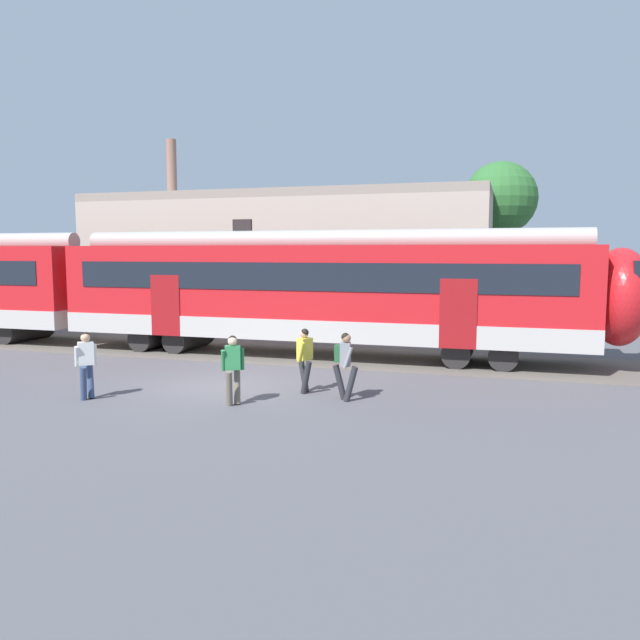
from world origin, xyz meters
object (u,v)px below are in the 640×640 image
object	(u,v)px
commuter_train	(104,287)
pedestrian_green	(233,364)
pedestrian_white	(86,361)
pedestrian_grey	(344,360)
pedestrian_yellow	(305,356)

from	to	relation	value
commuter_train	pedestrian_green	world-z (taller)	commuter_train
commuter_train	pedestrian_white	size ratio (longest dim) A/B	22.83
commuter_train	pedestrian_white	distance (m)	9.39
pedestrian_white	pedestrian_green	bearing A→B (deg)	8.30
pedestrian_grey	pedestrian_yellow	bearing A→B (deg)	157.05
pedestrian_white	pedestrian_grey	distance (m)	6.29
pedestrian_green	pedestrian_grey	bearing A→B (deg)	26.82
pedestrian_yellow	pedestrian_green	bearing A→B (deg)	-125.29
pedestrian_white	pedestrian_yellow	xyz separation A→B (m)	(4.87, 2.24, 0.00)
pedestrian_white	pedestrian_green	distance (m)	3.70
pedestrian_white	pedestrian_grey	xyz separation A→B (m)	(6.05, 1.74, 0.03)
pedestrian_grey	pedestrian_white	bearing A→B (deg)	-163.94
commuter_train	pedestrian_yellow	world-z (taller)	commuter_train
pedestrian_yellow	commuter_train	bearing A→B (deg)	151.01
pedestrian_green	pedestrian_yellow	size ratio (longest dim) A/B	1.00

